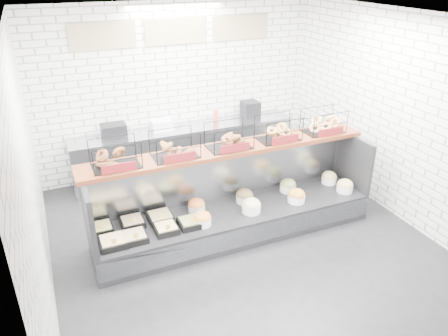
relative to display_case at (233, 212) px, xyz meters
name	(u,v)px	position (x,y,z in m)	size (l,w,h in m)	color
ground	(244,244)	(0.01, -0.34, -0.33)	(5.50, 5.50, 0.00)	black
room_shell	(227,89)	(0.01, 0.26, 1.73)	(5.02, 5.51, 3.01)	white
display_case	(233,212)	(0.00, 0.00, 0.00)	(4.00, 0.90, 1.20)	black
bagel_shelf	(229,140)	(0.01, 0.18, 1.05)	(4.10, 0.50, 0.40)	#4D1F10
prep_counter	(186,150)	(0.01, 2.09, 0.14)	(4.00, 0.60, 1.20)	#93969B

